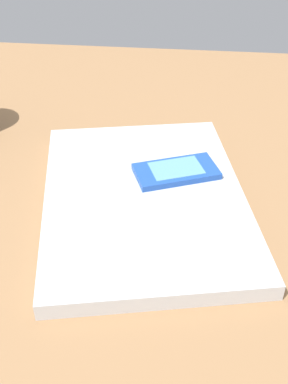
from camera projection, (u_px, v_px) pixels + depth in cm
name	position (u px, v px, depth cm)	size (l,w,h in cm)	color
desk_surface	(90.00, 241.00, 56.77)	(120.00, 80.00, 3.00)	olive
laptop_closed	(144.00, 199.00, 59.33)	(33.25, 24.16, 1.98)	#B7BABC
cell_phone_on_laptop	(176.00, 171.00, 61.59)	(8.94, 11.73, 0.96)	#1E479E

